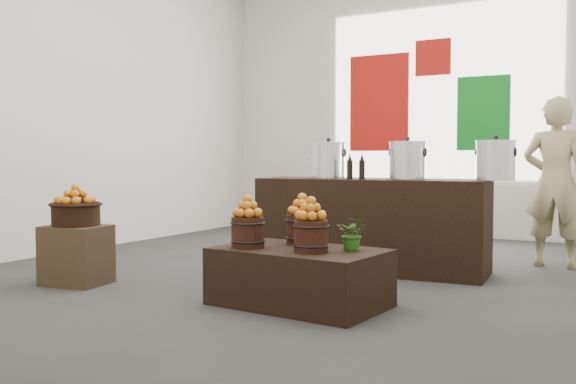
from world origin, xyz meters
The scene contains 24 objects.
ground centered at (0.00, 0.00, 0.00)m, with size 7.00×7.00×0.00m, color #363634.
back_wall centered at (0.00, 3.50, 2.00)m, with size 6.00×0.04×4.00m, color silver.
back_opening centered at (0.30, 3.48, 2.00)m, with size 3.20×0.02×2.40m, color white.
deco_red_left centered at (-0.60, 3.47, 1.90)m, with size 0.90×0.04×1.40m, color #B8140E.
deco_green_right centered at (0.90, 3.47, 1.70)m, with size 0.70×0.04×1.00m, color #12791E.
deco_red_upper centered at (0.20, 3.47, 2.50)m, with size 0.50×0.04×0.50m, color #B8140E.
crate centered at (-1.43, -1.51, 0.25)m, with size 0.51×0.42×0.51m, color #4E3E24.
wicker_basket centered at (-1.43, -1.51, 0.60)m, with size 0.41×0.41×0.18m, color black.
apples_in_basket centered at (-1.43, -1.51, 0.78)m, with size 0.32×0.32×0.17m, color #A70905, non-canonical shape.
display_table centered at (0.63, -1.28, 0.21)m, with size 1.23×0.75×0.42m, color black.
apple_bucket_front_left centered at (0.27, -1.41, 0.54)m, with size 0.25×0.25×0.23m, color #391A0F.
apples_in_bucket_front_left centered at (0.27, -1.41, 0.73)m, with size 0.18×0.18×0.16m, color #A70905, non-canonical shape.
apple_bucket_front_right centered at (0.78, -1.38, 0.54)m, with size 0.25×0.25×0.23m, color #391A0F.
apples_in_bucket_front_right centered at (0.78, -1.38, 0.73)m, with size 0.18×0.18×0.16m, color #A70905, non-canonical shape.
apple_bucket_rear centered at (0.53, -1.04, 0.54)m, with size 0.25×0.25×0.23m, color #391A0F.
apples_in_bucket_rear centered at (0.53, -1.04, 0.73)m, with size 0.18×0.18×0.16m, color #A70905, non-canonical shape.
herb_garnish_right centered at (1.01, -1.16, 0.55)m, with size 0.22×0.19×0.25m, color #235A12.
herb_garnish_left centered at (0.10, -1.03, 0.55)m, with size 0.14×0.11×0.25m, color #235A12.
counter centered at (0.54, 0.37, 0.45)m, with size 2.18×0.69×0.89m, color black.
stock_pot_left centered at (0.09, 0.34, 1.06)m, with size 0.34×0.34×0.34m, color silver.
stock_pot_center centered at (0.88, 0.40, 1.06)m, with size 0.34×0.34×0.34m, color silver.
stock_pot_right centered at (1.67, 0.47, 1.06)m, with size 0.34×0.34×0.34m, color silver.
oil_cruets centered at (0.56, 0.16, 1.02)m, with size 0.16×0.06×0.25m, color black, non-canonical shape.
shopper centered at (2.06, 1.45, 0.85)m, with size 0.62×0.41×1.70m, color tan.
Camera 1 is at (2.86, -5.41, 1.09)m, focal length 40.00 mm.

